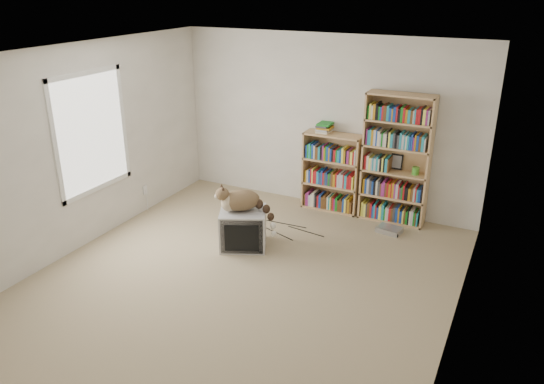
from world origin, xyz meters
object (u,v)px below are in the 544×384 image
at_px(bookcase_tall, 396,162).
at_px(bookcase_short, 332,175).
at_px(cat, 245,204).
at_px(dvd_player, 389,230).
at_px(crt_tv, 243,228).

bearing_deg(bookcase_tall, bookcase_short, 179.97).
relative_size(cat, bookcase_short, 0.70).
bearing_deg(dvd_player, cat, -132.09).
bearing_deg(cat, crt_tv, 138.85).
bearing_deg(cat, bookcase_short, 29.54).
relative_size(crt_tv, bookcase_tall, 0.41).
xyz_separation_m(crt_tv, dvd_player, (1.58, 1.20, -0.21)).
height_order(crt_tv, bookcase_tall, bookcase_tall).
bearing_deg(crt_tv, dvd_player, 12.59).
xyz_separation_m(crt_tv, cat, (0.04, 0.00, 0.34)).
xyz_separation_m(crt_tv, bookcase_short, (0.58, 1.62, 0.28)).
xyz_separation_m(crt_tv, bookcase_tall, (1.49, 1.62, 0.61)).
bearing_deg(crt_tv, bookcase_short, 45.47).
height_order(bookcase_tall, bookcase_short, bookcase_tall).
bearing_deg(cat, dvd_player, -3.87).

